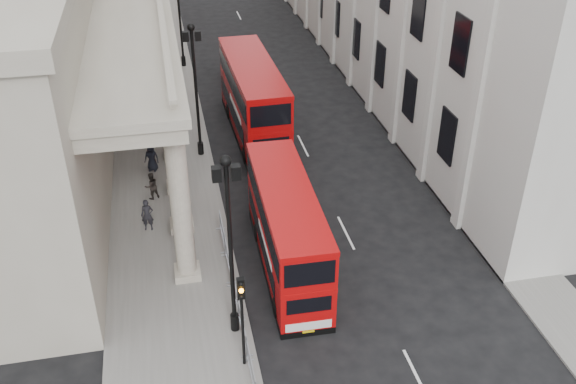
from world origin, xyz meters
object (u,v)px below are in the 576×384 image
object	(u,v)px
bus_near	(287,227)
pedestrian_c	(151,157)
pedestrian_a	(147,215)
lamp_post_mid	(195,82)
bus_far	(253,98)
traffic_light	(242,307)
lamp_post_south	(230,236)
pedestrian_b	(151,186)
lamp_post_north	(179,8)

from	to	relation	value
bus_near	pedestrian_c	world-z (taller)	bus_near
bus_near	pedestrian_a	xyz separation A→B (m)	(-6.44, 4.28, -1.23)
bus_near	lamp_post_mid	bearing A→B (deg)	105.22
bus_far	pedestrian_c	size ratio (longest dim) A/B	6.57
traffic_light	pedestrian_c	xyz separation A→B (m)	(-3.13, 16.54, -2.11)
lamp_post_mid	traffic_light	distance (m)	18.11
lamp_post_south	pedestrian_c	size ratio (longest dim) A/B	4.77
bus_near	pedestrian_c	bearing A→B (deg)	120.91
pedestrian_a	pedestrian_b	bearing A→B (deg)	91.56
bus_far	bus_near	bearing A→B (deg)	-94.35
lamp_post_south	bus_near	bearing A→B (deg)	52.34
pedestrian_a	traffic_light	bearing A→B (deg)	-64.48
lamp_post_north	bus_far	size ratio (longest dim) A/B	0.73
lamp_post_mid	pedestrian_c	distance (m)	5.17
lamp_post_south	traffic_light	bearing A→B (deg)	-87.16
traffic_light	bus_far	world-z (taller)	bus_far
bus_far	pedestrian_b	size ratio (longest dim) A/B	7.21
bus_far	pedestrian_a	size ratio (longest dim) A/B	6.58
lamp_post_mid	pedestrian_a	bearing A→B (deg)	-113.59
lamp_post_south	lamp_post_north	distance (m)	32.00
lamp_post_south	pedestrian_c	bearing A→B (deg)	101.78
traffic_light	bus_near	bearing A→B (deg)	63.72
lamp_post_mid	pedestrian_b	world-z (taller)	lamp_post_mid
lamp_post_mid	lamp_post_north	size ratio (longest dim) A/B	1.00
bus_far	lamp_post_mid	bearing A→B (deg)	-148.99
lamp_post_mid	lamp_post_north	distance (m)	16.00
lamp_post_south	traffic_light	xyz separation A→B (m)	(0.10, -2.02, -1.80)
pedestrian_a	pedestrian_b	world-z (taller)	pedestrian_a
lamp_post_north	pedestrian_c	xyz separation A→B (m)	(-3.03, -17.48, -3.92)
lamp_post_mid	lamp_post_south	bearing A→B (deg)	-90.00
pedestrian_b	traffic_light	bearing A→B (deg)	79.89
lamp_post_mid	bus_far	bearing A→B (deg)	32.46
traffic_light	pedestrian_a	world-z (taller)	traffic_light
lamp_post_mid	pedestrian_c	bearing A→B (deg)	-153.97
bus_far	pedestrian_b	xyz separation A→B (m)	(-6.90, -7.13, -1.66)
bus_near	pedestrian_a	size ratio (longest dim) A/B	5.68
pedestrian_b	lamp_post_south	bearing A→B (deg)	81.74
traffic_light	pedestrian_a	size ratio (longest dim) A/B	2.47
lamp_post_south	bus_near	distance (m)	5.66
pedestrian_b	lamp_post_north	bearing A→B (deg)	-122.31
lamp_post_north	bus_far	distance (m)	14.30
lamp_post_south	bus_near	xyz separation A→B (m)	(3.04, 3.94, -2.69)
lamp_post_mid	bus_far	xyz separation A→B (m)	(3.78, 2.40, -2.34)
bus_near	pedestrian_a	bearing A→B (deg)	147.44
lamp_post_mid	pedestrian_a	size ratio (longest dim) A/B	4.77
lamp_post_mid	bus_near	size ratio (longest dim) A/B	0.84
lamp_post_north	bus_near	xyz separation A→B (m)	(3.04, -28.06, -2.69)
pedestrian_c	pedestrian_b	bearing A→B (deg)	-74.26
lamp_post_mid	pedestrian_b	xyz separation A→B (m)	(-3.12, -4.72, -4.00)
bus_near	pedestrian_b	world-z (taller)	bus_near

